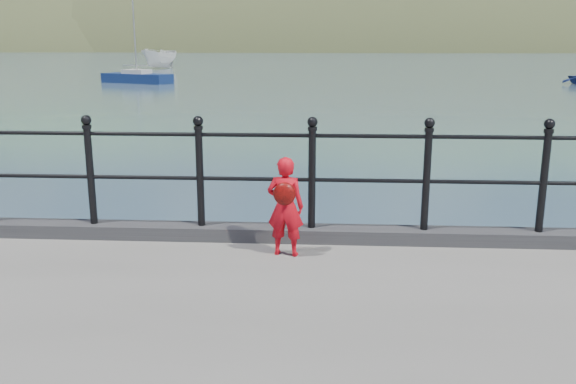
# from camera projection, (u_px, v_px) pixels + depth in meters

# --- Properties ---
(ground) EXTENTS (600.00, 600.00, 0.00)m
(ground) POSITION_uv_depth(u_px,v_px,m) (259.00, 317.00, 7.04)
(ground) COLOR #2D4251
(ground) RESTS_ON ground
(kerb) EXTENTS (60.00, 0.30, 0.15)m
(kerb) POSITION_uv_depth(u_px,v_px,m) (256.00, 233.00, 6.63)
(kerb) COLOR #28282B
(kerb) RESTS_ON quay
(railing) EXTENTS (18.11, 0.11, 1.20)m
(railing) POSITION_uv_depth(u_px,v_px,m) (255.00, 165.00, 6.45)
(railing) COLOR black
(railing) RESTS_ON kerb
(far_shore) EXTENTS (830.00, 200.00, 156.00)m
(far_shore) POSITION_uv_depth(u_px,v_px,m) (421.00, 107.00, 242.01)
(far_shore) COLOR #333A21
(far_shore) RESTS_ON ground
(child) EXTENTS (0.40, 0.33, 1.01)m
(child) POSITION_uv_depth(u_px,v_px,m) (285.00, 206.00, 6.05)
(child) COLOR red
(child) RESTS_ON quay
(launch_white) EXTENTS (3.96, 6.14, 2.22)m
(launch_white) POSITION_uv_depth(u_px,v_px,m) (160.00, 59.00, 67.97)
(launch_white) COLOR white
(launch_white) RESTS_ON ground
(sailboat_port) EXTENTS (5.75, 3.82, 8.06)m
(sailboat_port) POSITION_uv_depth(u_px,v_px,m) (137.00, 78.00, 45.50)
(sailboat_port) COLOR navy
(sailboat_port) RESTS_ON ground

